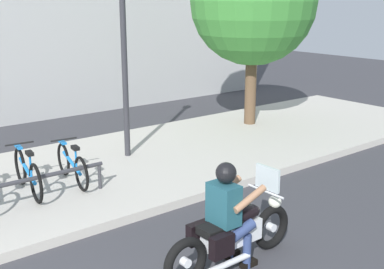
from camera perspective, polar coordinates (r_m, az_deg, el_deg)
name	(u,v)px	position (r m, az deg, el deg)	size (l,w,h in m)	color
motorcycle	(233,233)	(6.49, 4.67, -11.23)	(2.14, 0.62, 1.22)	black
rider	(228,208)	(6.28, 4.20, -8.44)	(0.63, 0.54, 1.44)	#1E4C59
bicycle_3	(28,173)	(8.84, -18.34, -4.20)	(0.48, 1.67, 0.80)	black
bicycle_4	(72,165)	(9.12, -13.61, -3.38)	(0.48, 1.56, 0.74)	black
street_lamp	(124,38)	(10.13, -7.85, 10.86)	(0.28, 0.28, 4.26)	#2D2D33
tree_near_rack	(253,2)	(12.88, 7.04, 14.87)	(3.18, 3.18, 4.87)	brown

